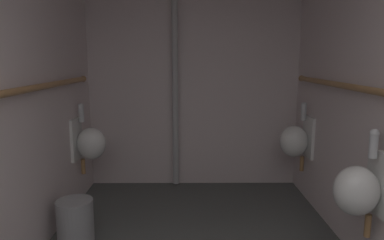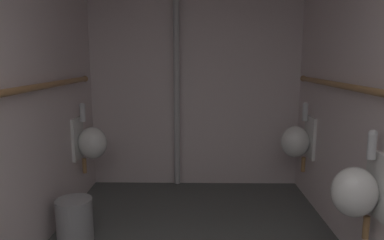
# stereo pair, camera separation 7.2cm
# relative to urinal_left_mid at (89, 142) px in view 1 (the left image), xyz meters

# --- Properties ---
(wall_back) EXTENTS (2.61, 0.06, 2.66)m
(wall_back) POSITION_rel_urinal_left_mid_xyz_m (1.10, 0.63, 0.66)
(wall_back) COLOR silver
(wall_back) RESTS_ON ground
(urinal_left_mid) EXTENTS (0.32, 0.30, 0.76)m
(urinal_left_mid) POSITION_rel_urinal_left_mid_xyz_m (0.00, 0.00, 0.00)
(urinal_left_mid) COLOR white
(urinal_right_mid) EXTENTS (0.32, 0.30, 0.76)m
(urinal_right_mid) POSITION_rel_urinal_left_mid_xyz_m (2.20, -1.36, 0.00)
(urinal_right_mid) COLOR white
(urinal_right_far) EXTENTS (0.32, 0.30, 0.76)m
(urinal_right_far) POSITION_rel_urinal_left_mid_xyz_m (2.20, 0.09, 0.00)
(urinal_right_far) COLOR white
(supply_pipe_left) EXTENTS (0.06, 3.35, 0.06)m
(supply_pipe_left) POSITION_rel_urinal_left_mid_xyz_m (-0.09, -1.44, 0.65)
(supply_pipe_left) COLOR #9E7042
(supply_pipe_right) EXTENTS (0.06, 3.34, 0.06)m
(supply_pipe_right) POSITION_rel_urinal_left_mid_xyz_m (2.28, -1.35, 0.65)
(supply_pipe_right) COLOR #9E7042
(standpipe_back_wall) EXTENTS (0.07, 0.07, 2.61)m
(standpipe_back_wall) POSITION_rel_urinal_left_mid_xyz_m (0.88, 0.52, 0.66)
(standpipe_back_wall) COLOR #B2B2B2
(standpipe_back_wall) RESTS_ON ground
(waste_bin) EXTENTS (0.30, 0.30, 0.37)m
(waste_bin) POSITION_rel_urinal_left_mid_xyz_m (0.09, -0.83, -0.48)
(waste_bin) COLOR gray
(waste_bin) RESTS_ON ground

